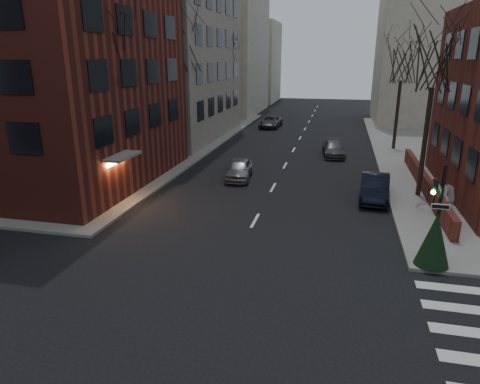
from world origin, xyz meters
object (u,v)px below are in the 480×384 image
at_px(tree_left_a, 106,49).
at_px(streetlamp_near, 174,111).
at_px(parked_sedan, 375,188).
at_px(car_lane_silver, 239,169).
at_px(tree_left_c, 227,57).
at_px(streetlamp_far, 237,91).
at_px(sandwich_board, 447,194).
at_px(traffic_signal, 436,220).
at_px(tree_left_b, 183,46).
at_px(tree_right_b, 403,63).
at_px(car_lane_far, 271,122).
at_px(evergreen_shrub, 434,239).
at_px(car_lane_gray, 334,149).
at_px(tree_right_a, 436,58).

distance_m(tree_left_a, streetlamp_near, 9.07).
distance_m(parked_sedan, car_lane_silver, 9.20).
bearing_deg(streetlamp_near, tree_left_c, 91.91).
xyz_separation_m(streetlamp_far, sandwich_board, (18.36, -25.08, -3.58)).
bearing_deg(tree_left_a, streetlamp_near, 85.71).
bearing_deg(car_lane_silver, traffic_signal, -50.78).
relative_size(tree_left_b, tree_right_b, 1.18).
xyz_separation_m(tree_left_b, car_lane_far, (4.68, 16.17, -8.25)).
height_order(tree_left_b, sandwich_board, tree_left_b).
height_order(parked_sedan, evergreen_shrub, evergreen_shrub).
xyz_separation_m(tree_left_c, car_lane_gray, (12.36, -11.82, -7.41)).
bearing_deg(car_lane_gray, evergreen_shrub, -84.28).
height_order(tree_left_b, tree_right_a, tree_left_b).
height_order(traffic_signal, car_lane_far, traffic_signal).
height_order(traffic_signal, parked_sedan, traffic_signal).
bearing_deg(tree_left_a, car_lane_far, 80.56).
relative_size(tree_left_b, parked_sedan, 2.39).
relative_size(streetlamp_far, parked_sedan, 1.39).
distance_m(car_lane_silver, car_lane_far, 22.68).
distance_m(traffic_signal, tree_left_c, 35.76).
bearing_deg(tree_left_c, sandwich_board, -50.59).
bearing_deg(car_lane_silver, tree_right_a, -13.49).
bearing_deg(car_lane_far, tree_left_c, -152.51).
height_order(car_lane_silver, evergreen_shrub, evergreen_shrub).
bearing_deg(evergreen_shrub, tree_left_b, 133.61).
xyz_separation_m(tree_left_a, tree_right_a, (17.60, 4.00, -0.44)).
distance_m(streetlamp_far, sandwich_board, 31.29).
bearing_deg(tree_left_a, tree_right_a, 12.80).
relative_size(tree_left_a, parked_sedan, 2.27).
xyz_separation_m(tree_left_c, car_lane_far, (4.68, 2.17, -7.37)).
bearing_deg(sandwich_board, traffic_signal, -123.03).
xyz_separation_m(tree_left_c, streetlamp_near, (0.60, -18.00, -3.79)).
relative_size(tree_left_b, streetlamp_far, 1.72).
height_order(tree_right_a, sandwich_board, tree_right_a).
relative_size(car_lane_silver, sandwich_board, 4.00).
bearing_deg(car_lane_gray, streetlamp_near, -158.91).
bearing_deg(car_lane_far, car_lane_silver, -83.56).
height_order(tree_right_b, sandwich_board, tree_right_b).
relative_size(parked_sedan, car_lane_far, 0.95).
height_order(tree_right_a, parked_sedan, tree_right_a).
bearing_deg(car_lane_gray, car_lane_far, 112.15).
distance_m(tree_right_b, streetlamp_far, 20.01).
bearing_deg(streetlamp_far, parked_sedan, -60.12).
relative_size(car_lane_gray, evergreen_shrub, 1.92).
xyz_separation_m(streetlamp_far, car_lane_far, (4.08, 0.17, -3.57)).
bearing_deg(parked_sedan, tree_left_b, 153.56).
xyz_separation_m(tree_left_b, streetlamp_near, (0.60, -4.00, -4.68)).
xyz_separation_m(tree_right_a, evergreen_shrub, (-0.93, -9.50, -6.77)).
xyz_separation_m(streetlamp_far, evergreen_shrub, (16.07, -33.50, -2.98)).
height_order(tree_left_a, tree_right_a, tree_left_a).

